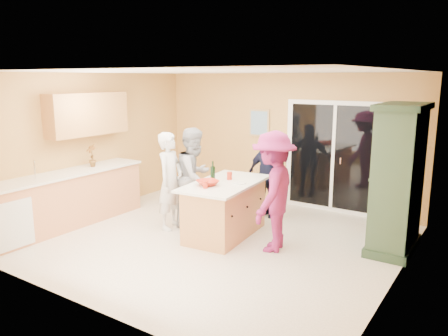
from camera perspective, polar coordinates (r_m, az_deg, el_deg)
The scene contains 22 objects.
floor at distance 7.03m, azimuth -1.49°, elevation -9.22°, with size 5.50×5.50×0.00m, color silver.
ceiling at distance 6.57m, azimuth -1.61°, elevation 12.49°, with size 5.50×5.00×0.10m, color white.
wall_back at distance 8.82m, azimuth 7.81°, elevation 3.72°, with size 5.50×0.10×2.60m, color #EFCA62.
wall_front at distance 4.89m, azimuth -18.58°, elevation -3.27°, with size 5.50×0.10×2.60m, color #EFCA62.
wall_left at distance 8.53m, azimuth -16.90°, elevation 3.06°, with size 0.10×5.00×2.60m, color #EFCA62.
wall_right at distance 5.61m, azimuth 22.18°, elevation -1.65°, with size 0.10×5.00×2.60m, color #EFCA62.
left_cabinet_run at distance 7.84m, azimuth -20.99°, elevation -4.22°, with size 0.65×3.05×1.24m.
upper_cabinets at distance 8.21m, azimuth -17.42°, elevation 6.75°, with size 0.35×1.60×0.75m, color #CC7E4F.
sliding_door at distance 8.43m, azimuth 14.10°, elevation 1.39°, with size 1.90×0.07×2.10m.
framed_picture at distance 9.01m, azimuth 4.63°, elevation 5.89°, with size 0.46×0.04×0.56m.
kitchen_island at distance 7.06m, azimuth 0.14°, elevation -5.56°, with size 1.07×1.76×0.88m.
green_hutch at distance 6.78m, azimuth 21.77°, elevation -1.55°, with size 0.62×1.18×2.16m.
woman_white at distance 7.35m, azimuth -7.02°, elevation -1.69°, with size 0.60×0.39×1.64m, color silver.
woman_grey at distance 7.51m, azimuth -3.84°, elevation -1.15°, with size 0.82×0.64×1.69m, color #9D9EA0.
woman_navy at distance 7.95m, azimuth 5.85°, elevation -0.97°, with size 0.91×0.38×1.55m, color #1B1B3B.
woman_magenta at distance 6.40m, azimuth 6.44°, elevation -3.08°, with size 1.14×0.66×1.77m, color maroon.
serving_bowl at distance 6.73m, azimuth -2.16°, elevation -1.94°, with size 0.33×0.33×0.08m, color #B32813.
tulip_vase at distance 8.17m, azimuth -16.87°, elevation 1.61°, with size 0.22×0.15×0.42m, color red.
tumbler_near at distance 7.10m, azimuth 0.72°, elevation -1.03°, with size 0.09×0.09×0.13m, color #B32813.
tumbler_far at distance 6.55m, azimuth -2.45°, elevation -2.22°, with size 0.07×0.07×0.11m, color #B32813.
wine_bottle at distance 6.99m, azimuth -1.47°, elevation -0.70°, with size 0.08×0.08×0.33m.
white_plate at distance 6.87m, azimuth 2.01°, elevation -1.94°, with size 0.21×0.21×0.01m, color silver.
Camera 1 is at (3.76, -5.38, 2.52)m, focal length 35.00 mm.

